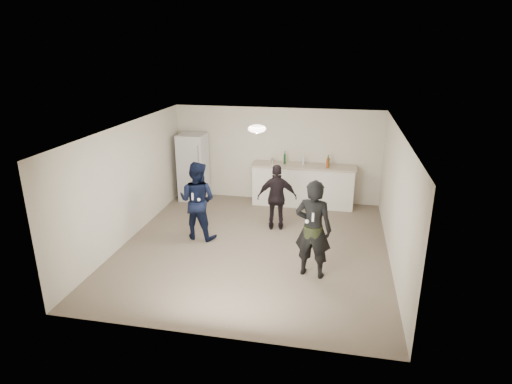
% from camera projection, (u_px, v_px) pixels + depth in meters
% --- Properties ---
extents(floor, '(6.00, 6.00, 0.00)m').
position_uv_depth(floor, '(254.00, 246.00, 9.03)').
color(floor, '#6B5B4C').
rests_on(floor, ground).
extents(ceiling, '(6.00, 6.00, 0.00)m').
position_uv_depth(ceiling, '(254.00, 129.00, 8.21)').
color(ceiling, silver).
rests_on(ceiling, wall_back).
extents(wall_back, '(6.00, 0.00, 6.00)m').
position_uv_depth(wall_back, '(276.00, 155.00, 11.40)').
color(wall_back, beige).
rests_on(wall_back, floor).
extents(wall_front, '(6.00, 0.00, 6.00)m').
position_uv_depth(wall_front, '(210.00, 260.00, 5.84)').
color(wall_front, beige).
rests_on(wall_front, floor).
extents(wall_left, '(0.00, 6.00, 6.00)m').
position_uv_depth(wall_left, '(128.00, 182.00, 9.12)').
color(wall_left, beige).
rests_on(wall_left, floor).
extents(wall_right, '(0.00, 6.00, 6.00)m').
position_uv_depth(wall_right, '(396.00, 200.00, 8.11)').
color(wall_right, beige).
rests_on(wall_right, floor).
extents(counter, '(2.60, 0.56, 1.05)m').
position_uv_depth(counter, '(303.00, 186.00, 11.19)').
color(counter, white).
rests_on(counter, floor).
extents(counter_top, '(2.68, 0.64, 0.04)m').
position_uv_depth(counter_top, '(304.00, 166.00, 11.01)').
color(counter_top, beige).
rests_on(counter_top, counter).
extents(fridge, '(0.70, 0.70, 1.80)m').
position_uv_depth(fridge, '(193.00, 167.00, 11.55)').
color(fridge, silver).
rests_on(fridge, floor).
extents(fridge_handle, '(0.02, 0.02, 0.60)m').
position_uv_depth(fridge_handle, '(198.00, 156.00, 11.02)').
color(fridge_handle, silver).
rests_on(fridge_handle, fridge).
extents(ceiling_dome, '(0.36, 0.36, 0.16)m').
position_uv_depth(ceiling_dome, '(257.00, 129.00, 8.50)').
color(ceiling_dome, white).
rests_on(ceiling_dome, ceiling).
extents(shaker, '(0.08, 0.08, 0.17)m').
position_uv_depth(shaker, '(272.00, 161.00, 11.11)').
color(shaker, silver).
rests_on(shaker, counter_top).
extents(man, '(0.92, 0.76, 1.72)m').
position_uv_depth(man, '(197.00, 200.00, 9.20)').
color(man, '#0E183B').
rests_on(man, floor).
extents(woman, '(0.74, 0.56, 1.84)m').
position_uv_depth(woman, '(313.00, 229.00, 7.63)').
color(woman, black).
rests_on(woman, floor).
extents(camo_shorts, '(0.34, 0.34, 0.28)m').
position_uv_depth(camo_shorts, '(313.00, 233.00, 7.65)').
color(camo_shorts, '#2A3418').
rests_on(camo_shorts, woman).
extents(spectator, '(0.94, 0.51, 1.53)m').
position_uv_depth(spectator, '(277.00, 197.00, 9.66)').
color(spectator, black).
rests_on(spectator, floor).
extents(remote_man, '(0.04, 0.04, 0.15)m').
position_uv_depth(remote_man, '(193.00, 196.00, 8.87)').
color(remote_man, silver).
rests_on(remote_man, man).
extents(nunchuk_man, '(0.07, 0.07, 0.07)m').
position_uv_depth(nunchuk_man, '(199.00, 200.00, 8.90)').
color(nunchuk_man, white).
rests_on(nunchuk_man, man).
extents(remote_woman, '(0.04, 0.04, 0.15)m').
position_uv_depth(remote_woman, '(313.00, 217.00, 7.29)').
color(remote_woman, silver).
rests_on(remote_woman, woman).
extents(nunchuk_woman, '(0.07, 0.07, 0.07)m').
position_uv_depth(nunchuk_woman, '(307.00, 221.00, 7.37)').
color(nunchuk_woman, white).
rests_on(nunchuk_woman, woman).
extents(bottle_cluster, '(1.18, 0.28, 0.27)m').
position_uv_depth(bottle_cluster, '(312.00, 162.00, 10.92)').
color(bottle_cluster, '#8C3E14').
rests_on(bottle_cluster, counter_top).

